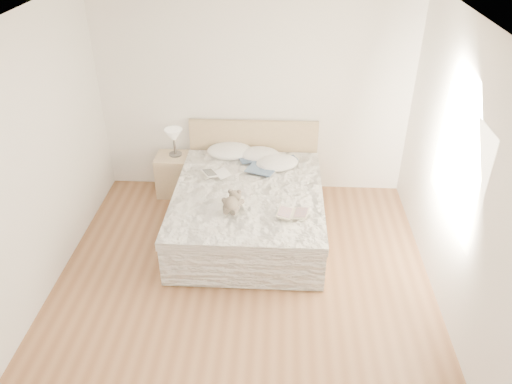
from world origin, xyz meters
The scene contains 16 objects.
floor centered at (0.00, 0.00, 0.00)m, with size 4.00×4.50×0.00m, color brown.
ceiling centered at (0.00, 0.00, 2.70)m, with size 4.00×4.50×0.00m, color white.
wall_back centered at (0.00, 2.25, 1.35)m, with size 4.00×0.02×2.70m, color white.
wall_left centered at (-2.00, 0.00, 1.35)m, with size 0.02×4.50×2.70m, color white.
wall_right centered at (2.00, 0.00, 1.35)m, with size 0.02×4.50×2.70m, color white.
window centered at (1.99, 0.30, 1.45)m, with size 0.02×1.30×1.10m, color white.
bed centered at (0.00, 1.19, 0.31)m, with size 1.72×2.14×1.00m.
nightstand centered at (-1.06, 1.99, 0.28)m, with size 0.45×0.40×0.56m, color tan.
table_lamp centered at (-1.03, 2.03, 0.82)m, with size 0.28×0.28×0.37m.
pillow_left centered at (-0.30, 2.02, 0.64)m, with size 0.61×0.43×0.18m, color white.
pillow_middle centered at (0.09, 1.94, 0.64)m, with size 0.53×0.37×0.16m, color white.
pillow_right centered at (0.33, 1.73, 0.64)m, with size 0.54×0.38×0.16m, color white.
blouse centered at (0.17, 1.68, 0.63)m, with size 0.54×0.57×0.02m, color #3A4F6D, non-canonical shape.
photo_book centered at (-0.41, 1.43, 0.63)m, with size 0.32×0.22×0.02m, color white.
childrens_book centered at (0.51, 0.62, 0.63)m, with size 0.34×0.23×0.02m, color beige.
teddy_bear centered at (-0.15, 0.65, 0.65)m, with size 0.22×0.31×0.16m, color brown, non-canonical shape.
Camera 1 is at (0.35, -3.80, 3.63)m, focal length 35.00 mm.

